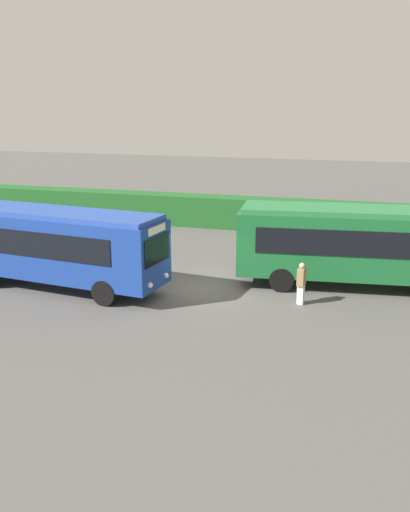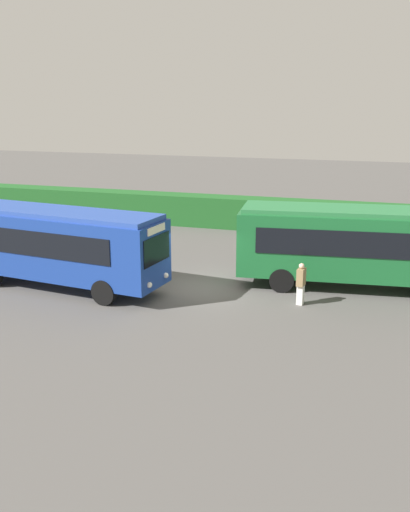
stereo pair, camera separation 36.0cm
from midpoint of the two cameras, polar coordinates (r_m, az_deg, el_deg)
ground_plane at (r=23.86m, az=0.26°, el=-3.28°), size 109.80×109.80×0.00m
bus_blue at (r=24.25m, az=-13.78°, el=1.20°), size 9.33×3.43×3.28m
bus_green at (r=24.36m, az=15.50°, el=1.25°), size 10.11×3.63×3.35m
person_left at (r=28.34m, az=11.40°, el=1.56°), size 0.55×0.46×1.93m
person_center at (r=22.16m, az=9.96°, el=-2.66°), size 0.32×0.48×1.64m
hedge_row at (r=34.82m, az=6.09°, el=4.16°), size 66.90×1.64×1.87m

